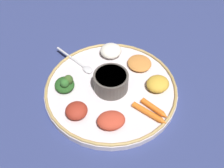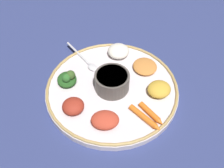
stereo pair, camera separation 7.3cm
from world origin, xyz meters
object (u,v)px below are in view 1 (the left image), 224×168
Objects in this scene: greens_pile at (66,84)px; carrot_outer at (155,108)px; spoon at (81,64)px; carrot_near_spoon at (150,113)px; center_bowl at (112,81)px.

carrot_outer is (-0.23, 0.07, -0.01)m from greens_pile.
spoon is 0.26m from carrot_outer.
spoon is at bearing -44.08° from carrot_near_spoon.
center_bowl is at bearing -178.96° from greens_pile.
carrot_outer is at bearing 145.19° from center_bowl.
center_bowl is 0.13m from carrot_near_spoon.
spoon is 1.70× the size of greens_pile.
spoon is at bearing -44.23° from center_bowl.
spoon is 1.81× the size of carrot_outer.
greens_pile is (0.03, 0.09, 0.01)m from spoon.
center_bowl is at bearing 135.77° from spoon.
center_bowl is 0.13m from spoon.
center_bowl is 0.77× the size of spoon.
center_bowl is 0.14m from carrot_outer.
carrot_near_spoon is at bearing 45.56° from carrot_outer.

